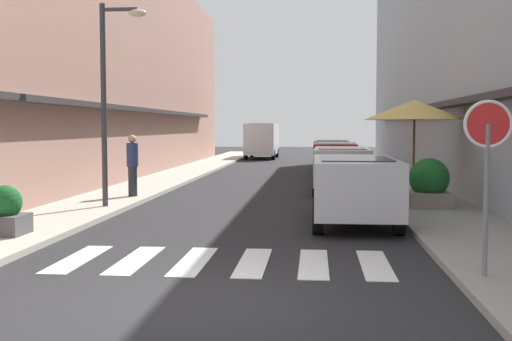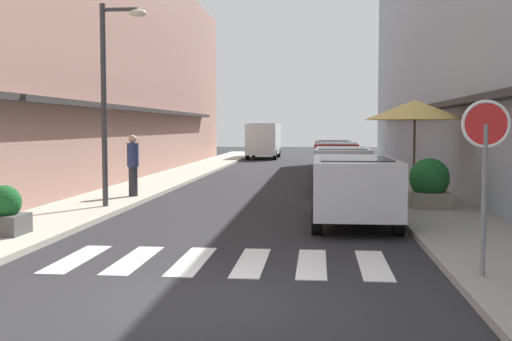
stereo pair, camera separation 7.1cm
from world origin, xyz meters
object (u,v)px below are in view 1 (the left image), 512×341
Objects in this scene: street_lamp at (111,83)px; cafe_umbrella at (414,110)px; parked_car_far at (335,156)px; parked_car_mid at (342,164)px; pedestrian_walking_near at (132,164)px; parked_car_distant at (332,151)px; parked_car_near at (354,183)px; delivery_van at (262,138)px; round_street_sign at (488,142)px; planter_midblock at (429,184)px; planter_corner at (5,212)px.

street_lamp is 8.21m from cafe_umbrella.
parked_car_mid is at bearing -90.00° from parked_car_far.
parked_car_distant is at bearing 114.09° from pedestrian_walking_near.
cafe_umbrella is at bearing 45.42° from pedestrian_walking_near.
parked_car_near is at bearing -90.00° from parked_car_distant.
parked_car_mid is at bearing 70.48° from pedestrian_walking_near.
street_lamp reaches higher than pedestrian_walking_near.
parked_car_far is 9.44m from cafe_umbrella.
street_lamp is (-5.99, 1.74, 2.33)m from parked_car_near.
delivery_van is 34.92m from round_street_sign.
parked_car_mid is 1.04× the size of parked_car_distant.
parked_car_far is at bearing -74.53° from delivery_van.
street_lamp is at bearing -139.32° from parked_car_mid.
delivery_van is 4.36× the size of planter_midblock.
planter_midblock is (0.14, -1.70, -1.89)m from cafe_umbrella.
parked_car_far is at bearing 67.10° from planter_corner.
street_lamp is at bearing 163.80° from parked_car_near.
parked_car_near is at bearing -81.33° from delivery_van.
parked_car_mid and parked_car_far have the same top height.
parked_car_near is 4.53× the size of planter_corner.
planter_midblock is at bearing -66.40° from parked_car_mid.
pedestrian_walking_near reaches higher than parked_car_far.
parked_car_far is 17.10m from planter_corner.
round_street_sign is at bearing -4.66° from pedestrian_walking_near.
parked_car_distant is at bearing 97.00° from cafe_umbrella.
cafe_umbrella reaches higher than parked_car_distant.
parked_car_near and parked_car_mid have the same top height.
parked_car_near is at bearing -90.00° from parked_car_far.
round_street_sign is 9.28m from cafe_umbrella.
round_street_sign is 0.47× the size of street_lamp.
parked_car_distant is 16.30m from pedestrian_walking_near.
parked_car_near is 19.21m from parked_car_distant.
round_street_sign reaches higher than planter_corner.
planter_corner is 6.81m from pedestrian_walking_near.
parked_car_far is at bearing 90.00° from parked_car_near.
parked_car_distant is (-0.00, 12.32, -0.00)m from parked_car_mid.
planter_corner is at bearing -106.93° from parked_car_distant.
planter_corner is 0.52× the size of pedestrian_walking_near.
parked_car_near is at bearing -16.20° from street_lamp.
cafe_umbrella is 11.00m from planter_corner.
round_street_sign is 10.29m from street_lamp.
cafe_umbrella is at bearing 64.98° from parked_car_near.
cafe_umbrella is (1.87, -9.10, 1.68)m from parked_car_far.
parked_car_near is 5.54m from round_street_sign.
parked_car_far is 13.06m from street_lamp.
round_street_sign is at bearing -86.63° from parked_car_distant.
parked_car_mid is 6.76m from pedestrian_walking_near.
round_street_sign is at bearing -83.24° from parked_car_mid.
parked_car_near is 4.72m from cafe_umbrella.
parked_car_distant is at bearing 73.07° from planter_corner.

